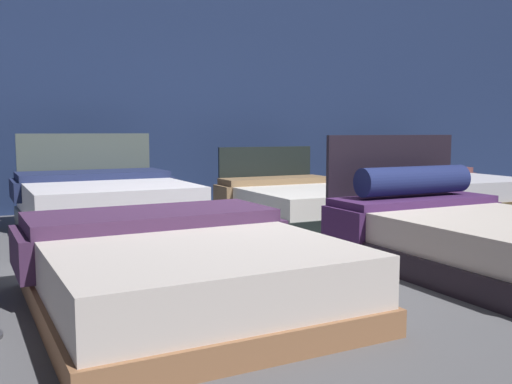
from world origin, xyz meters
TOP-DOWN VIEW (x-y plane):
  - ground_plane at (0.00, 0.00)m, footprint 18.00×18.00m
  - showroom_back_wall at (0.00, 3.45)m, footprint 18.00×0.06m
  - bed_1 at (-1.19, -1.05)m, footprint 1.82×2.09m
  - bed_2 at (1.15, -1.04)m, footprint 1.60×2.20m
  - bed_5 at (-1.18, 1.72)m, footprint 1.74×2.09m
  - bed_6 at (1.14, 1.72)m, footprint 1.57×1.98m
  - bed_7 at (3.44, 1.75)m, footprint 1.69×2.13m

SIDE VIEW (x-z plane):
  - ground_plane at x=0.00m, z-range -0.02..0.00m
  - bed_6 at x=1.14m, z-range -0.22..0.63m
  - bed_1 at x=-1.19m, z-range -0.03..0.48m
  - bed_2 at x=1.15m, z-range -0.26..0.75m
  - bed_7 at x=3.44m, z-range -0.15..0.65m
  - bed_5 at x=-1.18m, z-range -0.23..0.80m
  - showroom_back_wall at x=0.00m, z-range 0.00..3.50m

